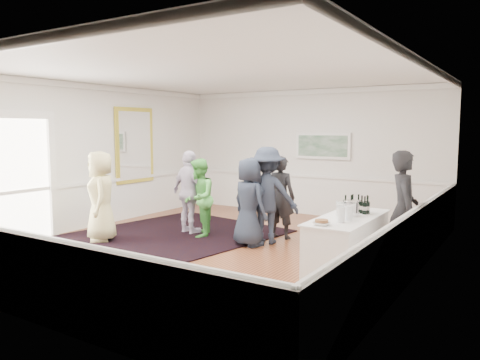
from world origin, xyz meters
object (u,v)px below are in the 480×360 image
Objects in this scene: nut_bowl at (322,223)px; guest_navy at (249,202)px; guest_green at (199,198)px; guest_tan at (101,196)px; bartender at (403,209)px; serving_table at (347,242)px; guest_dark_b at (281,197)px; ice_bucket at (351,209)px; guest_lilac at (190,192)px; guest_dark_a at (267,195)px.

guest_navy is at bearing 147.92° from nut_bowl.
guest_tan is at bearing -77.46° from guest_green.
nut_bowl is (-0.82, -1.37, -0.07)m from bartender.
bartender is at bearing 37.77° from serving_table.
guest_dark_b reaches higher than ice_bucket.
guest_dark_b is (-1.85, 1.27, 0.42)m from serving_table.
guest_lilac is (1.04, 1.47, -0.01)m from guest_tan.
guest_green is at bearing 66.86° from bartender.
nut_bowl is (-0.11, -0.94, -0.08)m from ice_bucket.
serving_table is 1.23× the size of guest_navy.
guest_dark_b reaches higher than guest_green.
guest_lilac is 3.85m from nut_bowl.
guest_lilac reaches higher than guest_green.
guest_dark_a is at bearing -160.86° from guest_lilac.
ice_bucket is 1.05× the size of nut_bowl.
nut_bowl is at bearing 40.43° from guest_tan.
serving_table is at bearing 82.77° from nut_bowl.
serving_table is at bearing -171.70° from guest_navy.
ice_bucket is at bearing 147.28° from guest_dark_b.
nut_bowl is at bearing 129.05° from guest_dark_b.
guest_dark_b reaches higher than guest_navy.
guest_tan is 3.25m from guest_dark_a.
bartender is 7.19× the size of ice_bucket.
guest_green is 1.47m from guest_dark_a.
guest_navy is 2.32m from nut_bowl.
guest_navy is at bearing 46.27° from guest_dark_a.
bartender is at bearing -157.59° from guest_navy.
guest_navy reaches higher than serving_table.
guest_navy is (-2.07, 0.41, 0.41)m from serving_table.
ice_bucket is at bearing 51.95° from guest_green.
guest_green is at bearing 26.80° from guest_dark_b.
guest_dark_a is at bearing 69.93° from guest_tan.
guest_tan is (-5.42, -1.39, -0.05)m from bartender.
guest_dark_b is 2.19m from ice_bucket.
serving_table is at bearing 141.27° from guest_dark_a.
guest_lilac is 1.93m from guest_dark_b.
ice_bucket is at bearing -168.58° from guest_navy.
guest_lilac is at bearing 171.99° from ice_bucket.
guest_dark_a is 0.42m from guest_navy.
guest_tan is 6.83× the size of ice_bucket.
bartender is 1.05× the size of guest_tan.
bartender is at bearing -166.44° from guest_lilac.
guest_green is 0.38m from guest_lilac.
guest_tan is (-4.71, -0.84, 0.47)m from serving_table.
guest_green reaches higher than nut_bowl.
guest_tan is at bearing -169.93° from serving_table.
guest_tan is 0.95× the size of guest_dark_a.
guest_navy is (-2.79, -0.14, -0.10)m from bartender.
nut_bowl is at bearing 167.47° from guest_navy.
nut_bowl is (4.61, 0.02, -0.02)m from guest_tan.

